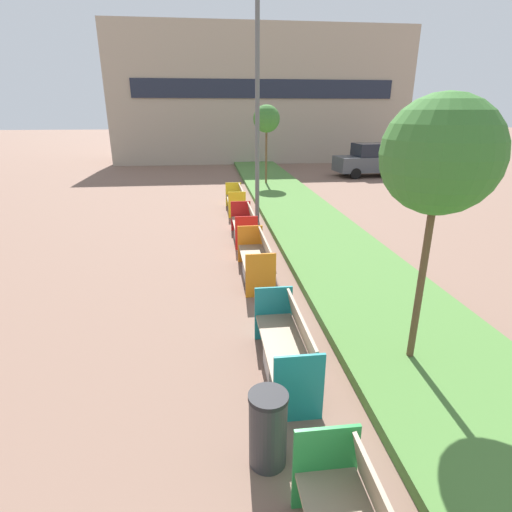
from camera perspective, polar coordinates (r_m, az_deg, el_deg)
name	(u,v)px	position (r m, az deg, el deg)	size (l,w,h in m)	color
planter_grass_strip	(340,257)	(10.44, 11.93, -0.12)	(2.80, 120.00, 0.18)	#4C7A38
building_backdrop	(260,97)	(32.00, 0.56, 21.72)	(21.11, 5.81, 9.07)	tan
bench_teal_frame	(286,351)	(5.90, 4.35, -13.42)	(0.65, 1.96, 0.94)	#ADA8A0
bench_orange_frame	(256,262)	(9.08, 0.07, -0.89)	(0.65, 2.10, 0.94)	#ADA8A0
bench_red_frame	(245,227)	(11.84, -1.64, 4.13)	(0.65, 1.95, 0.94)	#ADA8A0
bench_yellow_frame	(236,202)	(15.20, -2.85, 7.70)	(0.65, 1.98, 0.94)	#ADA8A0
litter_bin	(268,429)	(4.61, 1.71, -23.46)	(0.42, 0.42, 0.88)	#2D2D30
street_lamp_post	(257,67)	(13.44, 0.20, 25.37)	(0.24, 0.44, 8.93)	#56595B
sapling_tree_near	(441,156)	(5.61, 24.86, 12.81)	(1.50, 1.50, 3.84)	brown
sapling_tree_far	(267,119)	(20.15, 1.51, 18.96)	(1.28, 1.28, 3.89)	brown
parked_car_distant	(372,160)	(24.63, 16.25, 13.01)	(4.30, 2.01, 1.86)	#474C51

